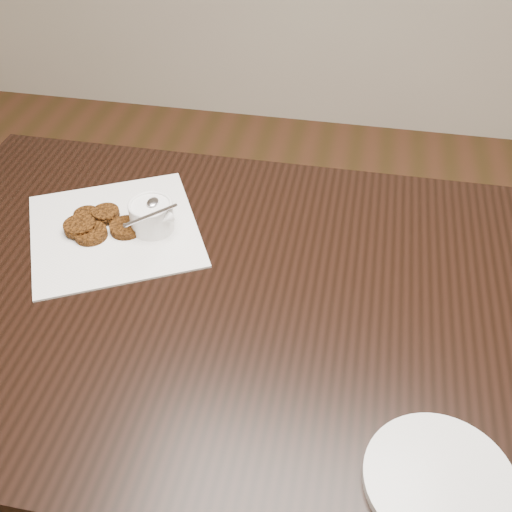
# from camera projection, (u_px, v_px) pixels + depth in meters

# --- Properties ---
(table) EXTENTS (1.28, 0.82, 0.75)m
(table) POSITION_uv_depth(u_px,v_px,m) (247.00, 423.00, 1.26)
(table) COLOR black
(table) RESTS_ON floor
(napkin) EXTENTS (0.41, 0.41, 0.00)m
(napkin) POSITION_uv_depth(u_px,v_px,m) (114.00, 230.00, 1.14)
(napkin) COLOR white
(napkin) RESTS_ON table
(sauce_ramekin) EXTENTS (0.12, 0.12, 0.12)m
(sauce_ramekin) POSITION_uv_depth(u_px,v_px,m) (150.00, 203.00, 1.11)
(sauce_ramekin) COLOR white
(sauce_ramekin) RESTS_ON napkin
(patty_cluster) EXTENTS (0.21, 0.21, 0.02)m
(patty_cluster) POSITION_uv_depth(u_px,v_px,m) (94.00, 223.00, 1.14)
(patty_cluster) COLOR #68340D
(patty_cluster) RESTS_ON napkin
(plate_empty) EXTENTS (0.25, 0.25, 0.01)m
(plate_empty) POSITION_uv_depth(u_px,v_px,m) (439.00, 481.00, 0.76)
(plate_empty) COLOR silver
(plate_empty) RESTS_ON table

